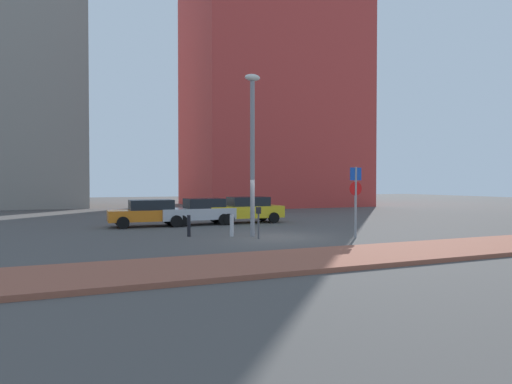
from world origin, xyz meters
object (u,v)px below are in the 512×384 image
at_px(parked_car_yellow, 245,209).
at_px(parking_sign_post, 356,193).
at_px(parked_car_orange, 151,212).
at_px(street_lamp, 252,141).
at_px(traffic_bollard_near, 232,225).
at_px(parked_car_silver, 200,211).
at_px(parking_meter, 259,218).
at_px(traffic_bollard_mid, 189,226).

distance_m(parked_car_yellow, parking_sign_post, 8.65).
relative_size(parked_car_orange, street_lamp, 0.62).
bearing_deg(traffic_bollard_near, parked_car_orange, 114.59).
bearing_deg(parking_sign_post, traffic_bollard_near, 152.66).
bearing_deg(parked_car_orange, parking_sign_post, -48.10).
bearing_deg(parked_car_yellow, street_lamp, -107.79).
bearing_deg(parked_car_silver, parking_sign_post, -60.28).
distance_m(parking_sign_post, street_lamp, 5.03).
distance_m(parked_car_silver, parking_sign_post, 9.58).
bearing_deg(traffic_bollard_near, parking_sign_post, -27.34).
distance_m(parking_meter, traffic_bollard_near, 1.49).
relative_size(parked_car_yellow, traffic_bollard_near, 4.69).
relative_size(parking_meter, traffic_bollard_mid, 1.42).
height_order(parked_car_yellow, traffic_bollard_mid, parked_car_yellow).
bearing_deg(traffic_bollard_near, parked_car_silver, 89.30).
xyz_separation_m(street_lamp, traffic_bollard_mid, (-2.63, 0.99, -3.73)).
height_order(parked_car_yellow, street_lamp, street_lamp).
bearing_deg(street_lamp, parking_sign_post, -28.88).
distance_m(street_lamp, traffic_bollard_near, 3.83).
distance_m(parking_sign_post, traffic_bollard_mid, 7.42).
xyz_separation_m(parked_car_yellow, parking_sign_post, (1.93, -8.36, 1.12)).
bearing_deg(parking_sign_post, parked_car_yellow, 103.03).
height_order(parking_meter, street_lamp, street_lamp).
height_order(parking_sign_post, traffic_bollard_near, parking_sign_post).
bearing_deg(parked_car_orange, parked_car_yellow, 0.53).
xyz_separation_m(parked_car_silver, parked_car_yellow, (2.78, 0.10, 0.03)).
bearing_deg(parked_car_yellow, traffic_bollard_near, -115.83).
relative_size(parked_car_yellow, street_lamp, 0.63).
distance_m(parking_sign_post, traffic_bollard_near, 5.57).
distance_m(parking_sign_post, parking_meter, 4.33).
bearing_deg(parked_car_orange, traffic_bollard_mid, -80.10).
relative_size(street_lamp, traffic_bollard_near, 7.39).
distance_m(parking_meter, street_lamp, 3.45).
xyz_separation_m(parking_meter, traffic_bollard_mid, (-2.56, 1.89, -0.40)).
bearing_deg(parked_car_yellow, parked_car_orange, -179.47).
bearing_deg(parked_car_silver, street_lamp, -82.61).
bearing_deg(parked_car_yellow, parking_meter, -106.24).
bearing_deg(parking_sign_post, traffic_bollard_mid, 154.29).
xyz_separation_m(parked_car_yellow, parking_meter, (-2.07, -7.09, 0.07)).
height_order(parked_car_orange, traffic_bollard_near, parked_car_orange).
distance_m(parked_car_silver, parked_car_yellow, 2.78).
bearing_deg(street_lamp, traffic_bollard_near, 160.21).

